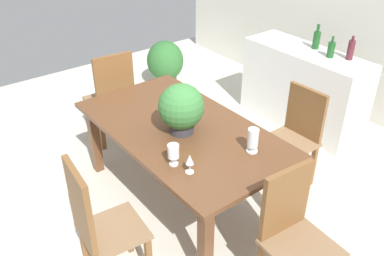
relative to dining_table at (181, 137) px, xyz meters
name	(u,v)px	position (x,y,z in m)	size (l,w,h in m)	color
ground_plane	(192,191)	(0.00, 0.12, -0.67)	(7.04, 7.04, 0.00)	beige
back_wall	(374,11)	(0.00, 2.72, 0.63)	(6.40, 0.10, 2.60)	silver
dining_table	(181,137)	(0.00, 0.00, 0.00)	(1.95, 1.08, 0.77)	brown
chair_head_end	(112,94)	(-1.25, -0.01, -0.08)	(0.50, 0.50, 1.07)	brown
chair_foot_end	(293,229)	(1.26, 0.01, -0.11)	(0.47, 0.48, 1.00)	brown
chair_near_right	(97,224)	(0.43, -1.03, -0.08)	(0.46, 0.47, 1.07)	brown
chair_far_right	(296,132)	(0.44, 1.02, -0.13)	(0.45, 0.43, 0.97)	brown
flower_centerpiece	(181,108)	(0.06, -0.04, 0.33)	(0.38, 0.38, 0.43)	#333338
crystal_vase_left	(173,152)	(0.40, -0.36, 0.21)	(0.09, 0.09, 0.17)	silver
crystal_vase_center_near	(253,139)	(0.63, 0.22, 0.21)	(0.09, 0.09, 0.20)	silver
wine_glass	(190,160)	(0.54, -0.33, 0.20)	(0.06, 0.06, 0.15)	silver
kitchen_counter	(302,88)	(-0.25, 1.95, -0.20)	(1.50, 0.51, 0.93)	silver
wine_bottle_amber	(351,50)	(0.19, 2.09, 0.37)	(0.07, 0.07, 0.26)	#511E28
wine_bottle_dark	(331,49)	(0.02, 1.98, 0.35)	(0.08, 0.08, 0.23)	#194C1E
wine_bottle_clear	(316,39)	(-0.24, 2.07, 0.37)	(0.08, 0.08, 0.28)	#194C1E
potted_plant_floor	(165,62)	(-2.11, 1.27, -0.30)	(0.51, 0.51, 0.66)	#423D38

